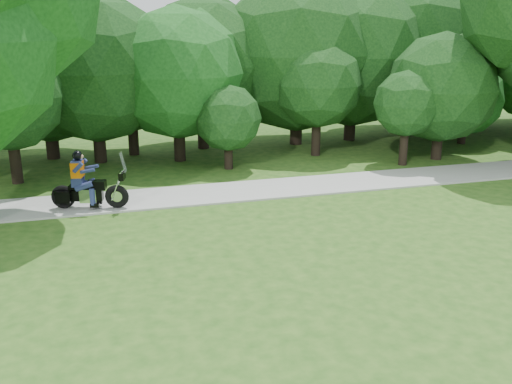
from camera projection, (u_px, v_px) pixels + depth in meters
ground at (437, 288)px, 12.14m from camera, size 100.00×100.00×0.00m
walkway at (304, 186)px, 19.49m from camera, size 60.00×2.20×0.06m
tree_line at (279, 62)px, 24.87m from camera, size 40.51×11.76×7.89m
touring_motorcycle at (84, 188)px, 16.92m from camera, size 2.29×1.09×1.76m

